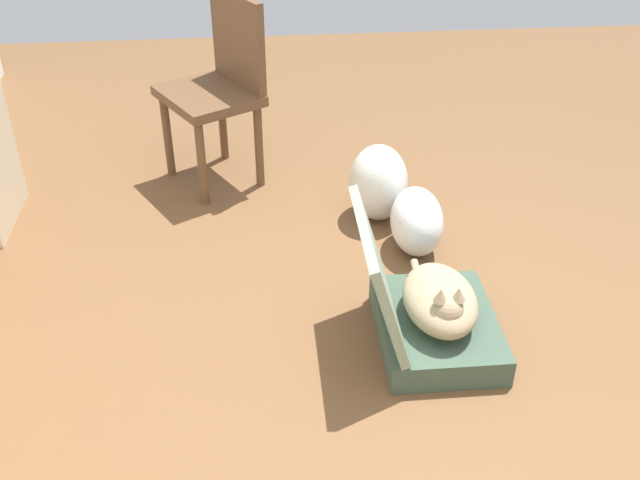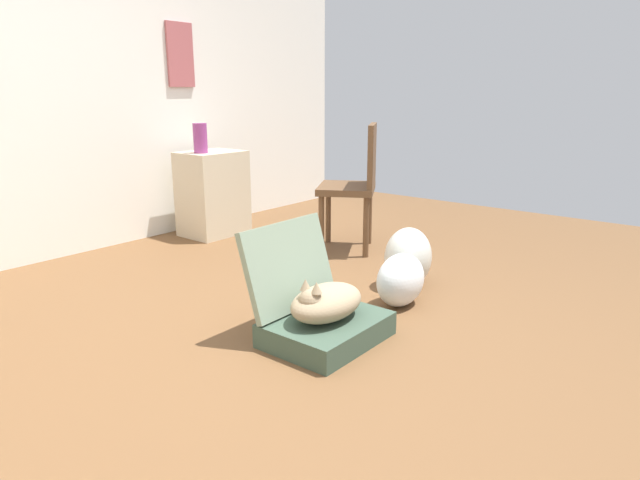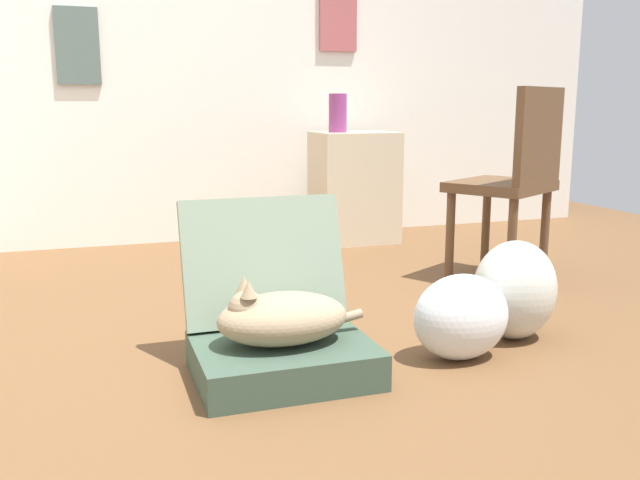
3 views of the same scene
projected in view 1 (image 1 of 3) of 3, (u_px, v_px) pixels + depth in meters
The scene contains 7 objects.
ground_plane at pixel (385, 370), 2.89m from camera, with size 7.68×7.68×0.00m, color brown.
suitcase_base at pixel (437, 328), 3.01m from camera, with size 0.57×0.45×0.12m, color #384C3D.
suitcase_lid at pixel (379, 274), 2.83m from camera, with size 0.57×0.45×0.04m, color gray.
cat at pixel (440, 300), 2.92m from camera, with size 0.51×0.28×0.23m.
plastic_bag_white at pixel (417, 221), 3.48m from camera, with size 0.35×0.24×0.31m, color silver.
plastic_bag_clear at pixel (378, 182), 3.71m from camera, with size 0.33×0.29×0.38m, color silver.
chair at pixel (220, 82), 3.86m from camera, with size 0.62×0.60×0.97m.
Camera 1 is at (-2.10, 0.44, 2.02)m, focal length 42.89 mm.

